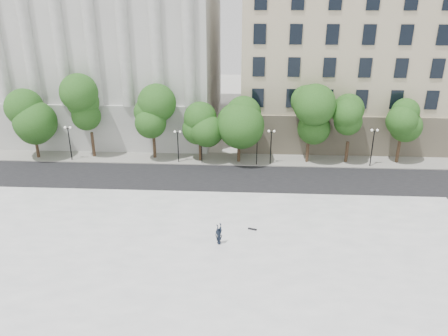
{
  "coord_description": "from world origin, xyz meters",
  "views": [
    {
      "loc": [
        2.8,
        -24.71,
        18.96
      ],
      "look_at": [
        0.89,
        10.0,
        4.66
      ],
      "focal_mm": 35.0,
      "sensor_mm": 36.0,
      "label": 1
    }
  ],
  "objects_px": {
    "skateboard": "(252,229)",
    "person_lying": "(219,241)",
    "traffic_light_east": "(257,135)",
    "traffic_light_west": "(201,134)"
  },
  "relations": [
    {
      "from": "skateboard",
      "to": "person_lying",
      "type": "bearing_deg",
      "value": -120.4
    },
    {
      "from": "traffic_light_east",
      "to": "person_lying",
      "type": "bearing_deg",
      "value": -100.21
    },
    {
      "from": "traffic_light_west",
      "to": "person_lying",
      "type": "bearing_deg",
      "value": -79.92
    },
    {
      "from": "person_lying",
      "to": "traffic_light_east",
      "type": "bearing_deg",
      "value": 40.01
    },
    {
      "from": "traffic_light_west",
      "to": "person_lying",
      "type": "distance_m",
      "value": 18.26
    },
    {
      "from": "person_lying",
      "to": "traffic_light_west",
      "type": "bearing_deg",
      "value": 60.3
    },
    {
      "from": "traffic_light_west",
      "to": "traffic_light_east",
      "type": "height_order",
      "value": "traffic_light_west"
    },
    {
      "from": "traffic_light_west",
      "to": "traffic_light_east",
      "type": "distance_m",
      "value": 6.34
    },
    {
      "from": "traffic_light_east",
      "to": "skateboard",
      "type": "bearing_deg",
      "value": -92.1
    },
    {
      "from": "person_lying",
      "to": "skateboard",
      "type": "bearing_deg",
      "value": 2.02
    }
  ]
}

